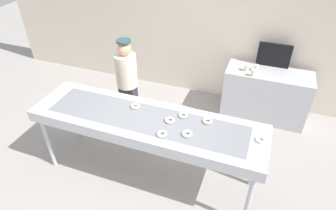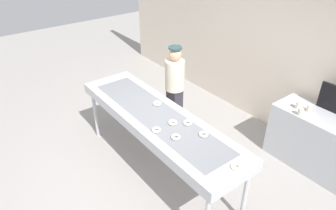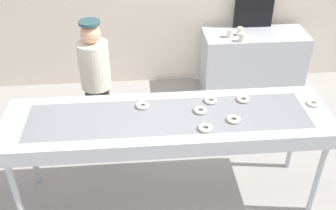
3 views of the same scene
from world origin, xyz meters
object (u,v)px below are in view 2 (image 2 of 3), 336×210
at_px(worker_baker, 175,86).
at_px(paper_cup_2, 298,105).
at_px(sugar_donut_0, 173,123).
at_px(sugar_donut_2, 156,130).
at_px(sugar_donut_3, 204,134).
at_px(paper_cup_0, 310,108).
at_px(fryer_conveyor, 157,120).
at_px(sugar_donut_6, 236,166).
at_px(prep_counter, 317,143).
at_px(paper_cup_1, 301,112).
at_px(sugar_donut_5, 176,137).
at_px(sugar_donut_4, 188,123).
at_px(sugar_donut_1, 157,103).

height_order(worker_baker, paper_cup_2, worker_baker).
height_order(sugar_donut_0, sugar_donut_2, same).
xyz_separation_m(sugar_donut_3, paper_cup_0, (0.38, 1.70, -0.08)).
bearing_deg(fryer_conveyor, sugar_donut_6, 2.99).
height_order(fryer_conveyor, paper_cup_2, fryer_conveyor).
distance_m(prep_counter, paper_cup_1, 0.59).
relative_size(sugar_donut_2, paper_cup_2, 1.08).
xyz_separation_m(worker_baker, prep_counter, (2.02, 1.06, -0.42)).
bearing_deg(paper_cup_1, worker_baker, -154.58).
xyz_separation_m(sugar_donut_3, sugar_donut_5, (-0.16, -0.30, 0.00)).
relative_size(sugar_donut_5, paper_cup_0, 1.08).
bearing_deg(prep_counter, fryer_conveyor, -124.66).
bearing_deg(sugar_donut_2, prep_counter, 64.10).
xyz_separation_m(sugar_donut_4, sugar_donut_5, (0.14, -0.31, 0.00)).
relative_size(fryer_conveyor, sugar_donut_6, 24.58).
relative_size(prep_counter, paper_cup_2, 12.62).
bearing_deg(paper_cup_2, sugar_donut_0, -110.29).
bearing_deg(prep_counter, paper_cup_2, -167.69).
xyz_separation_m(sugar_donut_4, paper_cup_2, (0.54, 1.64, -0.08)).
xyz_separation_m(sugar_donut_2, paper_cup_1, (0.78, 1.91, -0.08)).
relative_size(sugar_donut_1, worker_baker, 0.08).
relative_size(sugar_donut_2, sugar_donut_5, 1.00).
distance_m(sugar_donut_0, sugar_donut_2, 0.26).
bearing_deg(sugar_donut_3, worker_baker, 154.46).
bearing_deg(sugar_donut_4, sugar_donut_3, -1.37).
height_order(sugar_donut_6, paper_cup_2, sugar_donut_6).
bearing_deg(paper_cup_1, sugar_donut_1, -130.10).
bearing_deg(worker_baker, paper_cup_1, -139.37).
height_order(worker_baker, paper_cup_0, worker_baker).
xyz_separation_m(fryer_conveyor, paper_cup_2, (0.95, 1.83, 0.01)).
bearing_deg(sugar_donut_0, paper_cup_1, 64.66).
bearing_deg(paper_cup_1, fryer_conveyor, -122.25).
height_order(sugar_donut_3, sugar_donut_6, same).
relative_size(sugar_donut_3, paper_cup_2, 1.08).
bearing_deg(sugar_donut_0, worker_baker, 140.39).
bearing_deg(paper_cup_1, sugar_donut_5, -105.98).
height_order(sugar_donut_6, prep_counter, sugar_donut_6).
bearing_deg(worker_baker, paper_cup_2, -134.13).
bearing_deg(paper_cup_0, sugar_donut_3, -102.70).
height_order(fryer_conveyor, worker_baker, worker_baker).
height_order(fryer_conveyor, sugar_donut_2, sugar_donut_2).
bearing_deg(fryer_conveyor, sugar_donut_4, 25.40).
height_order(fryer_conveyor, sugar_donut_3, sugar_donut_3).
distance_m(sugar_donut_1, sugar_donut_2, 0.63).
bearing_deg(paper_cup_1, sugar_donut_0, -115.34).
bearing_deg(paper_cup_0, sugar_donut_1, -127.37).
distance_m(paper_cup_0, paper_cup_1, 0.19).
xyz_separation_m(sugar_donut_0, sugar_donut_2, (0.00, -0.26, 0.00)).
bearing_deg(sugar_donut_0, sugar_donut_3, 18.56).
bearing_deg(sugar_donut_5, sugar_donut_4, 115.22).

